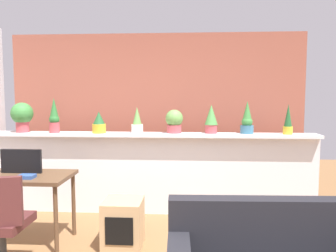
% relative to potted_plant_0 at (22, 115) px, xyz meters
% --- Properties ---
extents(divider_wall, '(4.34, 0.16, 1.05)m').
position_rel_potted_plant_0_xyz_m(divider_wall, '(1.75, 0.05, -0.80)').
color(divider_wall, silver).
rests_on(divider_wall, ground).
extents(plant_shelf, '(4.34, 0.31, 0.04)m').
position_rel_potted_plant_0_xyz_m(plant_shelf, '(1.75, 0.01, -0.25)').
color(plant_shelf, silver).
rests_on(plant_shelf, divider_wall).
extents(brick_wall_behind, '(4.34, 0.10, 2.50)m').
position_rel_potted_plant_0_xyz_m(brick_wall_behind, '(1.75, 0.65, -0.07)').
color(brick_wall_behind, '#9E5442').
rests_on(brick_wall_behind, ground).
extents(potted_plant_0, '(0.29, 0.29, 0.40)m').
position_rel_potted_plant_0_xyz_m(potted_plant_0, '(0.00, 0.00, 0.00)').
color(potted_plant_0, '#B7474C').
rests_on(potted_plant_0, plant_shelf).
extents(potted_plant_1, '(0.13, 0.13, 0.47)m').
position_rel_potted_plant_0_xyz_m(potted_plant_1, '(0.45, -0.02, -0.02)').
color(potted_plant_1, '#B7474C').
rests_on(potted_plant_1, plant_shelf).
extents(potted_plant_2, '(0.18, 0.18, 0.29)m').
position_rel_potted_plant_0_xyz_m(potted_plant_2, '(1.06, -0.03, -0.10)').
color(potted_plant_2, gold).
rests_on(potted_plant_2, plant_shelf).
extents(potted_plant_3, '(0.16, 0.16, 0.35)m').
position_rel_potted_plant_0_xyz_m(potted_plant_3, '(1.56, 0.04, -0.08)').
color(potted_plant_3, silver).
rests_on(potted_plant_3, plant_shelf).
extents(potted_plant_4, '(0.23, 0.23, 0.31)m').
position_rel_potted_plant_0_xyz_m(potted_plant_4, '(2.06, 0.04, -0.07)').
color(potted_plant_4, '#B7474C').
rests_on(potted_plant_4, plant_shelf).
extents(potted_plant_5, '(0.17, 0.17, 0.38)m').
position_rel_potted_plant_0_xyz_m(potted_plant_5, '(2.54, 0.04, -0.03)').
color(potted_plant_5, '#B7474C').
rests_on(potted_plant_5, plant_shelf).
extents(potted_plant_6, '(0.17, 0.17, 0.43)m').
position_rel_potted_plant_0_xyz_m(potted_plant_6, '(3.01, 0.05, -0.05)').
color(potted_plant_6, '#386B84').
rests_on(potted_plant_6, plant_shelf).
extents(potted_plant_7, '(0.12, 0.12, 0.39)m').
position_rel_potted_plant_0_xyz_m(potted_plant_7, '(3.52, -0.01, -0.05)').
color(potted_plant_7, gold).
rests_on(potted_plant_7, plant_shelf).
extents(desk, '(1.10, 0.60, 0.75)m').
position_rel_potted_plant_0_xyz_m(desk, '(0.45, -0.99, -0.66)').
color(desk, brown).
rests_on(desk, ground).
extents(tv_monitor, '(0.44, 0.04, 0.26)m').
position_rel_potted_plant_0_xyz_m(tv_monitor, '(0.44, -0.91, -0.44)').
color(tv_monitor, black).
rests_on(tv_monitor, desk).
extents(office_chair, '(0.49, 0.50, 0.91)m').
position_rel_potted_plant_0_xyz_m(office_chair, '(0.60, -1.61, -0.93)').
color(office_chair, '#262628').
rests_on(office_chair, ground).
extents(side_cube_shelf, '(0.40, 0.41, 0.50)m').
position_rel_potted_plant_0_xyz_m(side_cube_shelf, '(1.57, -1.01, -1.07)').
color(side_cube_shelf, tan).
rests_on(side_cube_shelf, ground).
extents(book_on_desk, '(0.16, 0.12, 0.04)m').
position_rel_potted_plant_0_xyz_m(book_on_desk, '(0.61, -1.13, -0.55)').
color(book_on_desk, '#2D4C8C').
rests_on(book_on_desk, desk).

